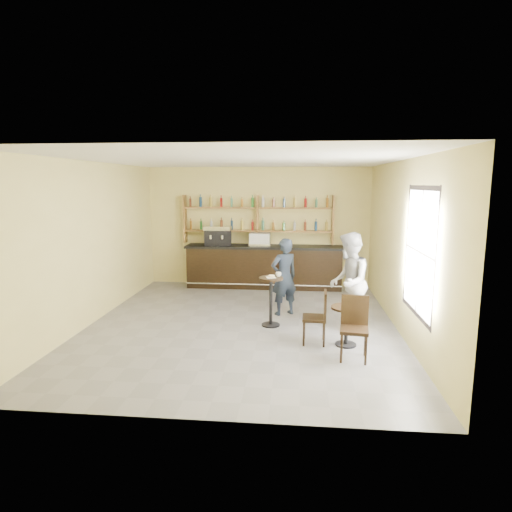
# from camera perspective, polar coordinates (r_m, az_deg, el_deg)

# --- Properties ---
(floor) EXTENTS (7.00, 7.00, 0.00)m
(floor) POSITION_cam_1_polar(r_m,az_deg,el_deg) (8.61, -1.86, -9.11)
(floor) COLOR slate
(floor) RESTS_ON ground
(ceiling) EXTENTS (7.00, 7.00, 0.00)m
(ceiling) POSITION_cam_1_polar(r_m,az_deg,el_deg) (8.16, -1.98, 12.68)
(ceiling) COLOR white
(ceiling) RESTS_ON wall_back
(wall_back) EXTENTS (7.00, 0.00, 7.00)m
(wall_back) POSITION_cam_1_polar(r_m,az_deg,el_deg) (11.69, 0.29, 3.93)
(wall_back) COLOR #E0D27F
(wall_back) RESTS_ON floor
(wall_front) EXTENTS (7.00, 0.00, 7.00)m
(wall_front) POSITION_cam_1_polar(r_m,az_deg,el_deg) (4.84, -7.26, -4.40)
(wall_front) COLOR #E0D27F
(wall_front) RESTS_ON floor
(wall_left) EXTENTS (0.00, 7.00, 7.00)m
(wall_left) POSITION_cam_1_polar(r_m,az_deg,el_deg) (9.12, -20.98, 1.65)
(wall_left) COLOR #E0D27F
(wall_left) RESTS_ON floor
(wall_right) EXTENTS (0.00, 7.00, 7.00)m
(wall_right) POSITION_cam_1_polar(r_m,az_deg,el_deg) (8.39, 18.84, 1.13)
(wall_right) COLOR #E0D27F
(wall_right) RESTS_ON floor
(window_pane) EXTENTS (0.00, 2.00, 2.00)m
(window_pane) POSITION_cam_1_polar(r_m,az_deg,el_deg) (7.23, 21.00, 0.51)
(window_pane) COLOR white
(window_pane) RESTS_ON wall_right
(window_frame) EXTENTS (0.04, 1.70, 2.10)m
(window_frame) POSITION_cam_1_polar(r_m,az_deg,el_deg) (7.23, 20.95, 0.51)
(window_frame) COLOR black
(window_frame) RESTS_ON wall_right
(shelf_unit) EXTENTS (4.00, 0.26, 1.40)m
(shelf_unit) POSITION_cam_1_polar(r_m,az_deg,el_deg) (11.54, 0.23, 4.90)
(shelf_unit) COLOR brown
(shelf_unit) RESTS_ON wall_back
(liquor_bottles) EXTENTS (3.68, 0.10, 1.00)m
(liquor_bottles) POSITION_cam_1_polar(r_m,az_deg,el_deg) (11.53, 0.23, 5.74)
(liquor_bottles) COLOR #8C5919
(liquor_bottles) RESTS_ON shelf_unit
(bar_counter) EXTENTS (4.18, 0.82, 1.13)m
(bar_counter) POSITION_cam_1_polar(r_m,az_deg,el_deg) (11.48, 1.08, -1.40)
(bar_counter) COLOR black
(bar_counter) RESTS_ON floor
(espresso_machine) EXTENTS (0.77, 0.55, 0.51)m
(espresso_machine) POSITION_cam_1_polar(r_m,az_deg,el_deg) (11.51, -5.09, 2.73)
(espresso_machine) COLOR black
(espresso_machine) RESTS_ON bar_counter
(pastry_case) EXTENTS (0.57, 0.46, 0.34)m
(pastry_case) POSITION_cam_1_polar(r_m,az_deg,el_deg) (11.37, 0.53, 2.24)
(pastry_case) COLOR silver
(pastry_case) RESTS_ON bar_counter
(pedestal_table) EXTENTS (0.50, 0.50, 0.97)m
(pedestal_table) POSITION_cam_1_polar(r_m,az_deg,el_deg) (8.41, 1.99, -6.11)
(pedestal_table) COLOR black
(pedestal_table) RESTS_ON floor
(napkin) EXTENTS (0.21, 0.21, 0.00)m
(napkin) POSITION_cam_1_polar(r_m,az_deg,el_deg) (8.29, 2.01, -2.86)
(napkin) COLOR white
(napkin) RESTS_ON pedestal_table
(donut) EXTENTS (0.17, 0.17, 0.05)m
(donut) POSITION_cam_1_polar(r_m,az_deg,el_deg) (8.27, 2.08, -2.71)
(donut) COLOR gold
(donut) RESTS_ON napkin
(cup_pedestal) EXTENTS (0.14, 0.14, 0.09)m
(cup_pedestal) POSITION_cam_1_polar(r_m,az_deg,el_deg) (8.37, 3.01, -2.46)
(cup_pedestal) COLOR white
(cup_pedestal) RESTS_ON pedestal_table
(man_main) EXTENTS (0.72, 0.64, 1.64)m
(man_main) POSITION_cam_1_polar(r_m,az_deg,el_deg) (9.05, 3.75, -2.79)
(man_main) COLOR black
(man_main) RESTS_ON floor
(cafe_table) EXTENTS (0.61, 0.61, 0.69)m
(cafe_table) POSITION_cam_1_polar(r_m,az_deg,el_deg) (7.61, 11.96, -9.12)
(cafe_table) COLOR black
(cafe_table) RESTS_ON floor
(cup_cafe) EXTENTS (0.13, 0.13, 0.10)m
(cup_cafe) POSITION_cam_1_polar(r_m,az_deg,el_deg) (7.50, 12.45, -6.26)
(cup_cafe) COLOR white
(cup_cafe) RESTS_ON cafe_table
(chair_west) EXTENTS (0.42, 0.42, 0.93)m
(chair_west) POSITION_cam_1_polar(r_m,az_deg,el_deg) (7.58, 7.77, -8.11)
(chair_west) COLOR black
(chair_west) RESTS_ON floor
(chair_south) EXTENTS (0.49, 0.49, 1.01)m
(chair_south) POSITION_cam_1_polar(r_m,az_deg,el_deg) (7.01, 12.96, -9.47)
(chair_south) COLOR black
(chair_south) RESTS_ON floor
(patron_second) EXTENTS (0.87, 1.03, 1.88)m
(patron_second) POSITION_cam_1_polar(r_m,az_deg,el_deg) (8.21, 12.23, -3.44)
(patron_second) COLOR #98989D
(patron_second) RESTS_ON floor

